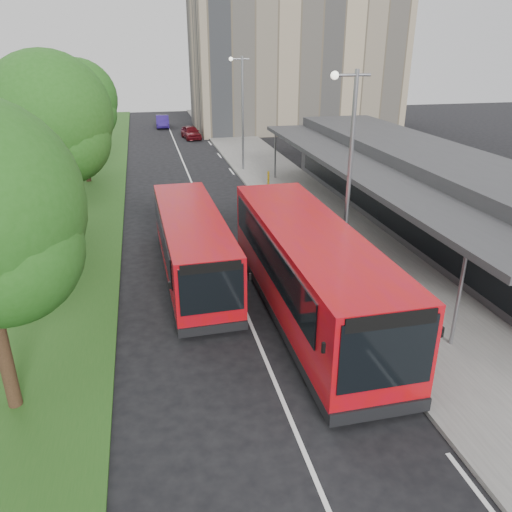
{
  "coord_description": "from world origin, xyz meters",
  "views": [
    {
      "loc": [
        -3.11,
        -14.79,
        8.93
      ],
      "look_at": [
        0.73,
        2.2,
        1.5
      ],
      "focal_mm": 35.0,
      "sensor_mm": 36.0,
      "label": 1
    }
  ],
  "objects_px": {
    "car_far": "(163,121)",
    "litter_bin": "(302,211)",
    "tree_mid": "(50,124)",
    "bollard": "(268,178)",
    "lamp_post_near": "(348,169)",
    "car_near": "(191,132)",
    "lamp_post_far": "(241,107)",
    "tree_far": "(78,104)",
    "bus_main": "(309,272)",
    "bus_second": "(192,246)"
  },
  "relations": [
    {
      "from": "litter_bin",
      "to": "car_far",
      "type": "bearing_deg",
      "value": 98.93
    },
    {
      "from": "bus_main",
      "to": "tree_mid",
      "type": "bearing_deg",
      "value": 134.81
    },
    {
      "from": "lamp_post_far",
      "to": "bollard",
      "type": "bearing_deg",
      "value": -79.76
    },
    {
      "from": "bus_second",
      "to": "car_near",
      "type": "height_order",
      "value": "bus_second"
    },
    {
      "from": "bus_main",
      "to": "bus_second",
      "type": "xyz_separation_m",
      "value": [
        -3.6,
        4.01,
        -0.28
      ]
    },
    {
      "from": "bus_main",
      "to": "bollard",
      "type": "bearing_deg",
      "value": 80.16
    },
    {
      "from": "tree_mid",
      "to": "car_near",
      "type": "distance_m",
      "value": 29.64
    },
    {
      "from": "lamp_post_near",
      "to": "bus_second",
      "type": "height_order",
      "value": "lamp_post_near"
    },
    {
      "from": "tree_mid",
      "to": "car_far",
      "type": "bearing_deg",
      "value": 79.99
    },
    {
      "from": "litter_bin",
      "to": "car_near",
      "type": "height_order",
      "value": "car_near"
    },
    {
      "from": "lamp_post_far",
      "to": "bus_second",
      "type": "relative_size",
      "value": 0.82
    },
    {
      "from": "tree_mid",
      "to": "litter_bin",
      "type": "bearing_deg",
      "value": 2.59
    },
    {
      "from": "bus_second",
      "to": "car_far",
      "type": "height_order",
      "value": "bus_second"
    },
    {
      "from": "lamp_post_far",
      "to": "car_near",
      "type": "relative_size",
      "value": 2.09
    },
    {
      "from": "lamp_post_near",
      "to": "car_near",
      "type": "distance_m",
      "value": 35.22
    },
    {
      "from": "bus_second",
      "to": "litter_bin",
      "type": "height_order",
      "value": "bus_second"
    },
    {
      "from": "car_far",
      "to": "lamp_post_far",
      "type": "bearing_deg",
      "value": -76.6
    },
    {
      "from": "car_near",
      "to": "car_far",
      "type": "distance_m",
      "value": 8.57
    },
    {
      "from": "lamp_post_near",
      "to": "lamp_post_far",
      "type": "relative_size",
      "value": 1.0
    },
    {
      "from": "tree_far",
      "to": "car_far",
      "type": "bearing_deg",
      "value": 75.18
    },
    {
      "from": "bus_main",
      "to": "lamp_post_near",
      "type": "bearing_deg",
      "value": 44.44
    },
    {
      "from": "bus_second",
      "to": "litter_bin",
      "type": "bearing_deg",
      "value": 39.51
    },
    {
      "from": "tree_far",
      "to": "lamp_post_far",
      "type": "height_order",
      "value": "tree_far"
    },
    {
      "from": "bus_second",
      "to": "lamp_post_near",
      "type": "bearing_deg",
      "value": -21.06
    },
    {
      "from": "litter_bin",
      "to": "car_far",
      "type": "distance_m",
      "value": 35.97
    },
    {
      "from": "bus_main",
      "to": "car_near",
      "type": "xyz_separation_m",
      "value": [
        -0.31,
        36.91,
        -1.04
      ]
    },
    {
      "from": "bollard",
      "to": "car_far",
      "type": "xyz_separation_m",
      "value": [
        -5.62,
        27.9,
        0.08
      ]
    },
    {
      "from": "car_far",
      "to": "litter_bin",
      "type": "bearing_deg",
      "value": -79.3
    },
    {
      "from": "tree_mid",
      "to": "car_near",
      "type": "bearing_deg",
      "value": 72.47
    },
    {
      "from": "car_near",
      "to": "bollard",
      "type": "bearing_deg",
      "value": -87.94
    },
    {
      "from": "bus_main",
      "to": "bollard",
      "type": "relative_size",
      "value": 13.19
    },
    {
      "from": "tree_mid",
      "to": "lamp_post_near",
      "type": "height_order",
      "value": "tree_mid"
    },
    {
      "from": "tree_far",
      "to": "lamp_post_far",
      "type": "xyz_separation_m",
      "value": [
        11.13,
        0.95,
        -0.56
      ]
    },
    {
      "from": "lamp_post_near",
      "to": "litter_bin",
      "type": "relative_size",
      "value": 8.15
    },
    {
      "from": "tree_far",
      "to": "bus_main",
      "type": "xyz_separation_m",
      "value": [
        9.11,
        -21.06,
        -3.59
      ]
    },
    {
      "from": "lamp_post_near",
      "to": "bus_second",
      "type": "relative_size",
      "value": 0.82
    },
    {
      "from": "tree_far",
      "to": "bollard",
      "type": "height_order",
      "value": "tree_far"
    },
    {
      "from": "litter_bin",
      "to": "car_far",
      "type": "xyz_separation_m",
      "value": [
        -5.58,
        35.53,
        0.03
      ]
    },
    {
      "from": "bus_main",
      "to": "bus_second",
      "type": "bearing_deg",
      "value": 131.55
    },
    {
      "from": "tree_mid",
      "to": "bollard",
      "type": "xyz_separation_m",
      "value": [
        11.99,
        8.17,
        -5.1
      ]
    },
    {
      "from": "bus_main",
      "to": "car_near",
      "type": "height_order",
      "value": "bus_main"
    },
    {
      "from": "car_far",
      "to": "bus_main",
      "type": "bearing_deg",
      "value": -84.76
    },
    {
      "from": "litter_bin",
      "to": "car_near",
      "type": "relative_size",
      "value": 0.26
    },
    {
      "from": "tree_mid",
      "to": "bollard",
      "type": "bearing_deg",
      "value": 34.28
    },
    {
      "from": "tree_far",
      "to": "bollard",
      "type": "distance_m",
      "value": 13.43
    },
    {
      "from": "bus_second",
      "to": "lamp_post_far",
      "type": "bearing_deg",
      "value": 71.22
    },
    {
      "from": "tree_far",
      "to": "litter_bin",
      "type": "xyz_separation_m",
      "value": [
        11.95,
        -11.46,
        -4.64
      ]
    },
    {
      "from": "tree_far",
      "to": "lamp_post_near",
      "type": "relative_size",
      "value": 1.02
    },
    {
      "from": "tree_mid",
      "to": "bollard",
      "type": "height_order",
      "value": "tree_mid"
    },
    {
      "from": "bus_second",
      "to": "car_near",
      "type": "xyz_separation_m",
      "value": [
        3.29,
        32.9,
        -0.76
      ]
    }
  ]
}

